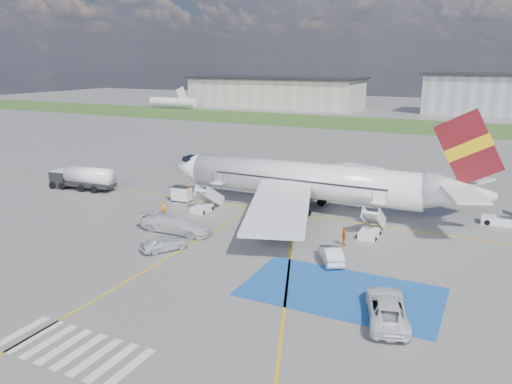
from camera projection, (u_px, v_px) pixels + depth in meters
ground at (244, 251)px, 43.61m from camera, size 400.00×400.00×0.00m
grass_strip at (417, 126)px, 126.02m from camera, size 400.00×30.00×0.01m
taxiway_line_main at (295, 214)px, 54.02m from camera, size 120.00×0.20×0.01m
taxiway_line_cross at (122, 284)px, 37.07m from camera, size 0.20×60.00×0.01m
taxiway_line_diag at (295, 214)px, 54.02m from camera, size 20.71×56.45×0.01m
staging_box at (341, 292)px, 35.87m from camera, size 14.00×8.00×0.01m
crosswalk at (72, 349)px, 28.77m from camera, size 9.00×4.00×0.01m
terminal_west at (275, 93)px, 178.59m from camera, size 60.00×22.00×10.00m
terminal_centre at (509, 95)px, 150.65m from camera, size 48.00×18.00×12.00m
airliner at (315, 181)px, 54.25m from camera, size 36.81×32.95×11.92m
airstairs_fwd at (204, 205)px, 55.06m from camera, size 1.90×5.20×3.60m
airstairs_aft at (370, 230)px, 47.16m from camera, size 1.90×5.20×3.60m
fuel_tanker at (83, 180)px, 64.02m from camera, size 9.02×3.31×3.01m
gpu_cart at (182, 195)px, 58.78m from camera, size 2.26×1.54×1.81m
belt_loader at (506, 222)px, 50.35m from camera, size 5.00×2.19×1.46m
car_silver_a at (164, 243)px, 43.52m from camera, size 3.60×4.37×1.40m
car_silver_b at (331, 254)px, 41.04m from camera, size 3.29×4.29×1.36m
van_white_a at (387, 304)px, 31.96m from camera, size 3.79×5.66×1.95m
van_white_b at (176, 222)px, 48.01m from camera, size 5.61×2.33×2.19m
crew_fwd at (164, 208)px, 53.30m from camera, size 0.66×0.71×1.63m
crew_nose at (188, 194)px, 58.53m from camera, size 1.08×1.18×1.98m
crew_aft at (344, 236)px, 44.69m from camera, size 0.81×1.11×1.75m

